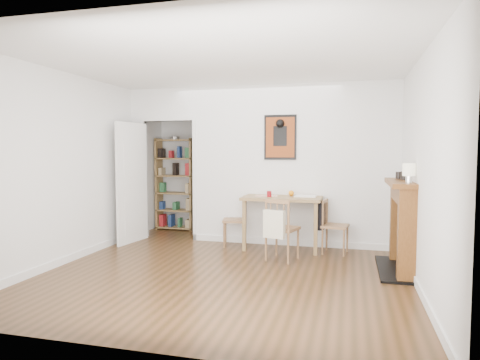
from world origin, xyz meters
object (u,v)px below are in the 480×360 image
(mantel_lamp, at_px, (409,171))
(ceramic_jar_b, at_px, (399,175))
(bookshelf, at_px, (176,185))
(chair_left, at_px, (234,221))
(chair_right, at_px, (334,226))
(red_glass, at_px, (269,194))
(notebook, at_px, (306,196))
(chair_front, at_px, (282,229))
(ceramic_jar_a, at_px, (404,176))
(orange_fruit, at_px, (291,193))
(dining_table, at_px, (283,203))
(fireplace, at_px, (403,223))

(mantel_lamp, distance_m, ceramic_jar_b, 0.74)
(bookshelf, bearing_deg, ceramic_jar_b, -22.95)
(chair_left, height_order, ceramic_jar_b, ceramic_jar_b)
(chair_left, bearing_deg, chair_right, -4.17)
(bookshelf, height_order, red_glass, bookshelf)
(notebook, bearing_deg, bookshelf, 157.46)
(ceramic_jar_b, bearing_deg, chair_front, -173.25)
(bookshelf, bearing_deg, chair_left, -37.07)
(chair_left, relative_size, red_glass, 8.80)
(chair_left, bearing_deg, mantel_lamp, -27.05)
(mantel_lamp, relative_size, ceramic_jar_a, 2.10)
(chair_front, height_order, orange_fruit, orange_fruit)
(dining_table, distance_m, ceramic_jar_b, 1.79)
(chair_right, distance_m, notebook, 0.62)
(chair_right, distance_m, chair_front, 0.91)
(fireplace, height_order, notebook, fireplace)
(mantel_lamp, bearing_deg, orange_fruit, 139.06)
(red_glass, height_order, mantel_lamp, mantel_lamp)
(fireplace, bearing_deg, bookshelf, 153.39)
(bookshelf, distance_m, notebook, 2.85)
(fireplace, height_order, red_glass, fireplace)
(mantel_lamp, bearing_deg, chair_front, 160.96)
(chair_front, height_order, mantel_lamp, mantel_lamp)
(chair_right, height_order, ceramic_jar_b, ceramic_jar_b)
(fireplace, relative_size, red_glass, 13.60)
(chair_left, relative_size, fireplace, 0.65)
(chair_left, xyz_separation_m, chair_front, (0.88, -0.71, 0.04))
(dining_table, relative_size, mantel_lamp, 5.22)
(chair_right, xyz_separation_m, orange_fruit, (-0.67, 0.21, 0.45))
(fireplace, distance_m, ceramic_jar_b, 0.67)
(dining_table, xyz_separation_m, ceramic_jar_a, (1.69, -0.72, 0.49))
(chair_front, relative_size, notebook, 2.71)
(chair_front, xyz_separation_m, orange_fruit, (0.02, 0.81, 0.42))
(chair_right, bearing_deg, dining_table, 171.75)
(chair_front, bearing_deg, bookshelf, 142.24)
(orange_fruit, bearing_deg, bookshelf, 156.69)
(dining_table, xyz_separation_m, chair_left, (-0.78, 0.00, -0.32))
(dining_table, height_order, ceramic_jar_a, ceramic_jar_a)
(bookshelf, xyz_separation_m, ceramic_jar_a, (3.97, -1.85, 0.34))
(ceramic_jar_b, bearing_deg, dining_table, 162.14)
(fireplace, distance_m, mantel_lamp, 0.80)
(ceramic_jar_a, bearing_deg, chair_right, 146.12)
(chair_left, bearing_deg, orange_fruit, 6.19)
(red_glass, bearing_deg, fireplace, -21.11)
(mantel_lamp, bearing_deg, dining_table, 143.20)
(bookshelf, xyz_separation_m, fireplace, (3.96, -1.98, -0.26))
(mantel_lamp, bearing_deg, ceramic_jar_a, 89.04)
(chair_front, xyz_separation_m, bookshelf, (-2.38, 1.84, 0.43))
(ceramic_jar_b, bearing_deg, fireplace, -84.42)
(dining_table, relative_size, bookshelf, 0.68)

